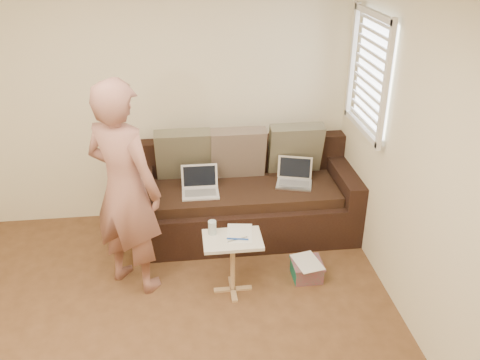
{
  "coord_description": "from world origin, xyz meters",
  "views": [
    {
      "loc": [
        0.3,
        -2.7,
        2.89
      ],
      "look_at": [
        0.8,
        1.4,
        0.78
      ],
      "focal_mm": 38.2,
      "sensor_mm": 36.0,
      "label": 1
    }
  ],
  "objects_px": {
    "laptop_silver": "(294,185)",
    "side_table": "(233,265)",
    "person": "(125,189)",
    "drinking_glass": "(212,228)",
    "sofa": "(245,194)",
    "laptop_white": "(201,194)",
    "striped_box": "(307,270)"
  },
  "relations": [
    {
      "from": "laptop_silver",
      "to": "side_table",
      "type": "relative_size",
      "value": 0.65
    },
    {
      "from": "person",
      "to": "side_table",
      "type": "height_order",
      "value": "person"
    },
    {
      "from": "person",
      "to": "drinking_glass",
      "type": "height_order",
      "value": "person"
    },
    {
      "from": "side_table",
      "to": "drinking_glass",
      "type": "height_order",
      "value": "drinking_glass"
    },
    {
      "from": "sofa",
      "to": "laptop_white",
      "type": "height_order",
      "value": "sofa"
    },
    {
      "from": "laptop_white",
      "to": "side_table",
      "type": "relative_size",
      "value": 0.66
    },
    {
      "from": "laptop_silver",
      "to": "side_table",
      "type": "xyz_separation_m",
      "value": [
        -0.72,
        -0.91,
        -0.25
      ]
    },
    {
      "from": "sofa",
      "to": "laptop_silver",
      "type": "xyz_separation_m",
      "value": [
        0.49,
        -0.04,
        0.1
      ]
    },
    {
      "from": "laptop_silver",
      "to": "striped_box",
      "type": "bearing_deg",
      "value": -75.99
    },
    {
      "from": "laptop_silver",
      "to": "laptop_white",
      "type": "distance_m",
      "value": 0.95
    },
    {
      "from": "side_table",
      "to": "striped_box",
      "type": "height_order",
      "value": "side_table"
    },
    {
      "from": "laptop_white",
      "to": "drinking_glass",
      "type": "xyz_separation_m",
      "value": [
        0.06,
        -0.73,
        0.08
      ]
    },
    {
      "from": "laptop_silver",
      "to": "laptop_white",
      "type": "relative_size",
      "value": 0.98
    },
    {
      "from": "side_table",
      "to": "drinking_glass",
      "type": "bearing_deg",
      "value": 149.95
    },
    {
      "from": "drinking_glass",
      "to": "striped_box",
      "type": "distance_m",
      "value": 0.98
    },
    {
      "from": "laptop_silver",
      "to": "side_table",
      "type": "bearing_deg",
      "value": -111.54
    },
    {
      "from": "laptop_silver",
      "to": "striped_box",
      "type": "xyz_separation_m",
      "value": [
        -0.04,
        -0.81,
        -0.43
      ]
    },
    {
      "from": "laptop_white",
      "to": "striped_box",
      "type": "xyz_separation_m",
      "value": [
        0.9,
        -0.73,
        -0.43
      ]
    },
    {
      "from": "sofa",
      "to": "laptop_white",
      "type": "xyz_separation_m",
      "value": [
        -0.46,
        -0.13,
        0.1
      ]
    },
    {
      "from": "sofa",
      "to": "striped_box",
      "type": "relative_size",
      "value": 8.08
    },
    {
      "from": "laptop_silver",
      "to": "laptop_white",
      "type": "xyz_separation_m",
      "value": [
        -0.94,
        -0.08,
        0.0
      ]
    },
    {
      "from": "sofa",
      "to": "laptop_silver",
      "type": "distance_m",
      "value": 0.5
    },
    {
      "from": "person",
      "to": "striped_box",
      "type": "relative_size",
      "value": 6.88
    },
    {
      "from": "sofa",
      "to": "laptop_white",
      "type": "relative_size",
      "value": 6.21
    },
    {
      "from": "laptop_silver",
      "to": "person",
      "type": "relative_size",
      "value": 0.19
    },
    {
      "from": "sofa",
      "to": "person",
      "type": "height_order",
      "value": "person"
    },
    {
      "from": "side_table",
      "to": "striped_box",
      "type": "relative_size",
      "value": 1.98
    },
    {
      "from": "drinking_glass",
      "to": "striped_box",
      "type": "relative_size",
      "value": 0.44
    },
    {
      "from": "drinking_glass",
      "to": "laptop_silver",
      "type": "bearing_deg",
      "value": 42.93
    },
    {
      "from": "laptop_white",
      "to": "striped_box",
      "type": "height_order",
      "value": "laptop_white"
    },
    {
      "from": "striped_box",
      "to": "side_table",
      "type": "bearing_deg",
      "value": -171.98
    },
    {
      "from": "laptop_white",
      "to": "drinking_glass",
      "type": "relative_size",
      "value": 2.95
    }
  ]
}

